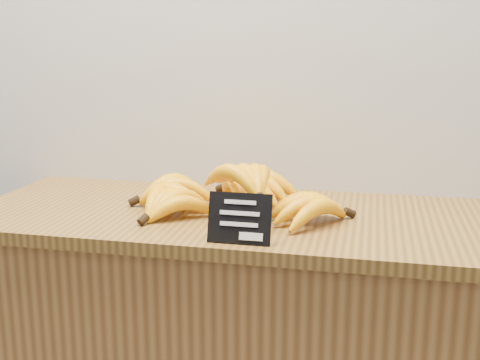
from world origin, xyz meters
name	(u,v)px	position (x,y,z in m)	size (l,w,h in m)	color
counter_top	(244,218)	(0.00, 2.75, 0.92)	(1.33, 0.54, 0.03)	brown
chalkboard_sign	(240,218)	(0.04, 2.53, 0.98)	(0.13, 0.01, 0.10)	black
banana_pile	(231,193)	(-0.03, 2.75, 0.97)	(0.56, 0.39, 0.12)	#FEB50A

